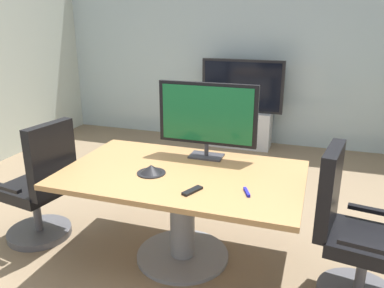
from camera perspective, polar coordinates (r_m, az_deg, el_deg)
name	(u,v)px	position (r m, az deg, el deg)	size (l,w,h in m)	color
ground_plane	(182,257)	(3.37, -1.41, -16.19)	(7.70, 7.70, 0.00)	#7A664C
wall_back_glass_partition	(258,51)	(6.05, 9.65, 13.22)	(6.37, 0.10, 2.79)	#9EB2B7
conference_table	(182,196)	(3.10, -1.49, -7.58)	(1.84, 1.13, 0.76)	olive
office_chair_left	(42,192)	(3.64, -21.18, -6.54)	(0.63, 0.61, 1.09)	#4C4C51
office_chair_right	(351,239)	(2.94, 22.22, -12.82)	(0.63, 0.61, 1.09)	#4C4C51
tv_monitor	(207,116)	(3.23, 2.24, 4.12)	(0.84, 0.18, 0.64)	#333338
wall_display_unit	(241,118)	(5.89, 7.20, 3.79)	(1.20, 0.36, 1.31)	#B7BABC
conference_phone	(151,170)	(2.99, -5.99, -3.76)	(0.22, 0.22, 0.07)	black
remote_control	(192,191)	(2.69, 0.05, -6.86)	(0.05, 0.17, 0.02)	black
whiteboard_marker	(247,192)	(2.69, 8.03, -6.99)	(0.13, 0.02, 0.02)	#1919A5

